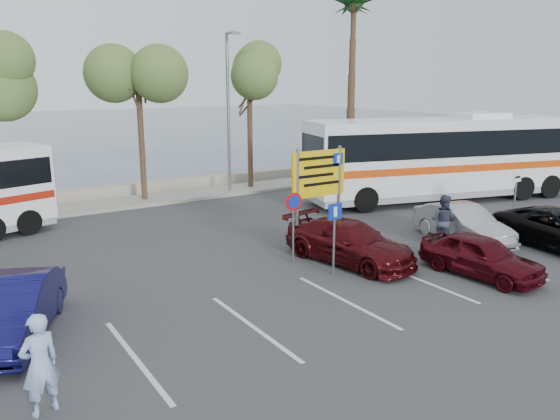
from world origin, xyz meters
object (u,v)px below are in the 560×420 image
street_lamp_right (229,105)px  car_blue (13,309)px  coach_bus_right (442,160)px  car_red (481,256)px  car_silver_b (463,224)px  pedestrian_far (443,221)px  car_maroon (349,242)px  direction_sign (319,181)px  pedestrian_near (40,364)px

street_lamp_right → car_blue: street_lamp_right is taller
coach_bus_right → car_red: coach_bus_right is taller
car_silver_b → pedestrian_far: pedestrian_far is taller
car_maroon → direction_sign: bearing=79.1°
coach_bus_right → pedestrian_far: size_ratio=7.39×
car_blue → car_red: bearing=9.0°
direction_sign → car_silver_b: bearing=-24.9°
car_maroon → pedestrian_far: size_ratio=2.46×
direction_sign → car_red: 5.76m
car_silver_b → car_maroon: bearing=-174.2°
car_red → pedestrian_near: 12.51m
direction_sign → coach_bus_right: size_ratio=0.26×
car_red → pedestrian_far: pedestrian_far is taller
car_red → direction_sign: bearing=112.5°
pedestrian_far → street_lamp_right: bearing=-12.1°
street_lamp_right → pedestrian_far: bearing=-81.4°
car_red → street_lamp_right: bearing=87.3°
street_lamp_right → car_blue: (-12.00, -12.02, -3.90)m
street_lamp_right → car_blue: 17.43m
car_maroon → pedestrian_far: pedestrian_far is taller
pedestrian_near → pedestrian_far: size_ratio=1.00×
car_blue → pedestrian_near: size_ratio=2.24×
coach_bus_right → car_blue: (-20.11, -5.00, -1.28)m
car_blue → pedestrian_near: pedestrian_near is taller
coach_bus_right → car_maroon: coach_bus_right is taller
direction_sign → pedestrian_near: (-10.00, -5.20, -1.48)m
pedestrian_near → car_maroon: bearing=-176.1°
direction_sign → coach_bus_right: coach_bus_right is taller
car_silver_b → pedestrian_far: size_ratio=2.22×
car_maroon → car_red: (2.50, -3.18, -0.04)m
car_blue → pedestrian_far: size_ratio=2.25×
car_red → coach_bus_right: bearing=42.5°
coach_bus_right → car_maroon: size_ratio=3.00×
car_silver_b → pedestrian_near: size_ratio=2.21×
direction_sign → car_blue: bearing=-170.4°
car_maroon → car_silver_b: car_silver_b is taller
street_lamp_right → pedestrian_far: size_ratio=4.22×
car_maroon → car_red: car_maroon is taller
pedestrian_far → coach_bus_right: bearing=-69.2°
coach_bus_right → pedestrian_far: bearing=-138.5°
car_red → car_silver_b: size_ratio=0.89×
car_maroon → car_silver_b: 4.93m
coach_bus_right → car_maroon: (-10.11, -5.00, -1.31)m
car_silver_b → direction_sign: bearing=167.6°
car_maroon → pedestrian_near: pedestrian_near is taller
coach_bus_right → car_silver_b: bearing=-133.1°
direction_sign → pedestrian_near: bearing=-152.5°
car_silver_b → coach_bus_right: bearing=59.4°
street_lamp_right → pedestrian_far: 13.18m
pedestrian_far → pedestrian_near: bearing=81.5°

